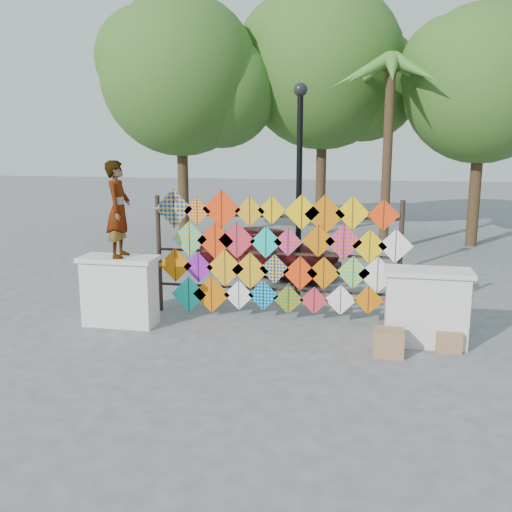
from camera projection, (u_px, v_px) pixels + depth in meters
name	position (u px, v px, depth m)	size (l,w,h in m)	color
ground	(267.00, 330.00, 10.22)	(80.00, 80.00, 0.00)	gray
parapet_left	(120.00, 290.00, 10.41)	(1.40, 0.65, 1.28)	silver
parapet_right	(426.00, 307.00, 9.38)	(1.40, 0.65, 1.28)	silver
kite_rack	(276.00, 255.00, 10.66)	(4.93, 0.24, 2.44)	black
tree_west	(184.00, 77.00, 18.66)	(5.85, 5.20, 8.01)	#4B3320
tree_mid	(326.00, 68.00, 19.65)	(6.30, 5.60, 8.61)	#4B3320
tree_east	(486.00, 85.00, 17.42)	(5.40, 4.80, 7.42)	#4B3320
palm_tree	(391.00, 84.00, 16.50)	(3.62, 3.62, 5.83)	#4B3320
vendor_woman	(118.00, 209.00, 10.10)	(0.63, 0.41, 1.72)	#99999E
sedan	(269.00, 250.00, 14.32)	(1.47, 3.65, 1.24)	#4E0D11
lamppost	(299.00, 173.00, 11.54)	(0.28, 0.28, 4.46)	black
cardboard_box_near	(388.00, 343.00, 8.99)	(0.47, 0.41, 0.41)	#A5774F
cardboard_box_far	(448.00, 340.00, 9.21)	(0.40, 0.37, 0.34)	#A5774F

